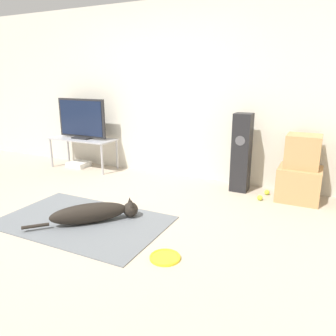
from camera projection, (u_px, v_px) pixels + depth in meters
The scene contains 13 objects.
ground_plane at pixel (72, 222), 3.48m from camera, with size 12.00×12.00×0.00m, color #B2A38E.
wall_back at pixel (162, 92), 4.95m from camera, with size 8.00×0.06×2.55m.
area_rug at pixel (83, 221), 3.49m from camera, with size 1.75×1.10×0.01m.
dog at pixel (94, 213), 3.43m from camera, with size 0.86×0.89×0.21m.
frisbee at pixel (165, 257), 2.78m from camera, with size 0.27×0.27×0.03m.
cardboard_box_lower at pixel (299, 184), 4.06m from camera, with size 0.51×0.47×0.42m.
cardboard_box_upper at pixel (303, 151), 3.97m from camera, with size 0.40×0.37×0.40m.
floor_speaker at pixel (241, 153), 4.33m from camera, with size 0.23×0.23×1.04m.
tv_stand at pixel (83, 142), 5.45m from camera, with size 1.12×0.46×0.50m.
tv at pixel (82, 119), 5.35m from camera, with size 0.91×0.20×0.65m.
tennis_ball_by_boxes at pixel (260, 198), 4.09m from camera, with size 0.07×0.07×0.07m.
tennis_ball_near_speaker at pixel (267, 192), 4.28m from camera, with size 0.07×0.07×0.07m.
game_console at pixel (79, 164), 5.62m from camera, with size 0.32×0.30×0.08m.
Camera 1 is at (2.32, -2.42, 1.49)m, focal length 35.00 mm.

